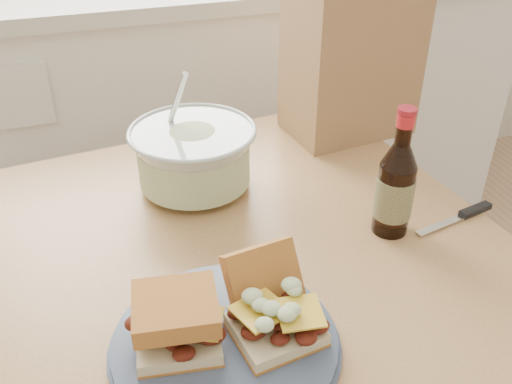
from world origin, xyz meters
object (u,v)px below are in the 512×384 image
object	(u,v)px
dining_table	(246,284)
paper_bag	(352,56)
beer_bottle	(395,188)
plate	(225,343)
coleslaw_bowl	(194,159)

from	to	relation	value
dining_table	paper_bag	world-z (taller)	paper_bag
dining_table	beer_bottle	world-z (taller)	beer_bottle
dining_table	beer_bottle	bearing A→B (deg)	-18.43
dining_table	plate	xyz separation A→B (m)	(-0.10, -0.22, 0.11)
coleslaw_bowl	paper_bag	size ratio (longest dim) A/B	0.69
plate	dining_table	bearing A→B (deg)	66.54
dining_table	plate	distance (m)	0.27
coleslaw_bowl	beer_bottle	bearing A→B (deg)	-40.00
coleslaw_bowl	paper_bag	bearing A→B (deg)	19.54
plate	coleslaw_bowl	xyz separation A→B (m)	(0.05, 0.42, 0.05)
paper_bag	plate	bearing A→B (deg)	-135.64
beer_bottle	plate	bearing A→B (deg)	-151.95
plate	paper_bag	bearing A→B (deg)	51.29
paper_bag	coleslaw_bowl	bearing A→B (deg)	-167.39
plate	beer_bottle	bearing A→B (deg)	26.34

